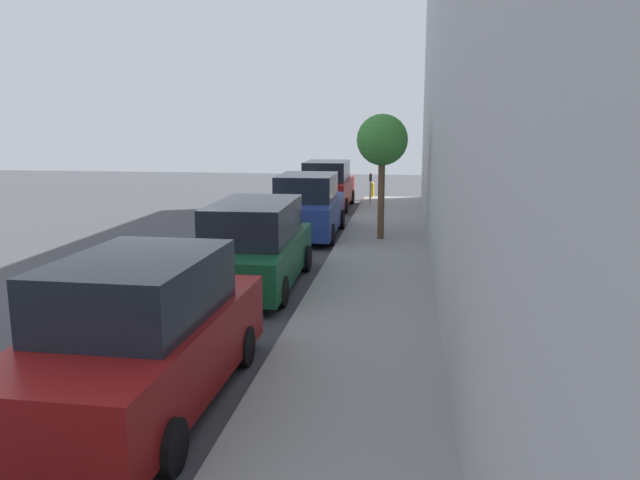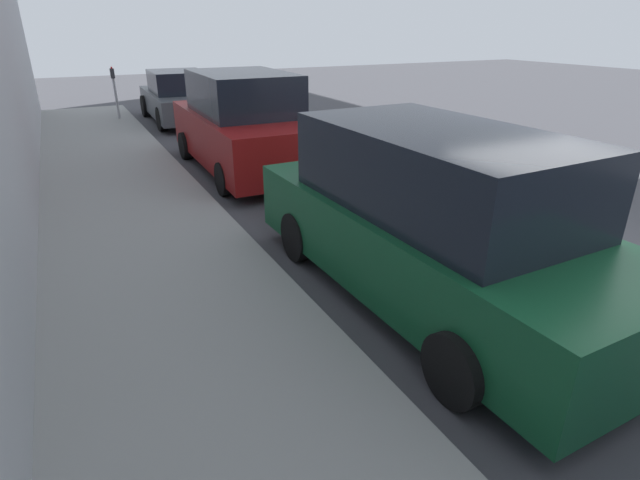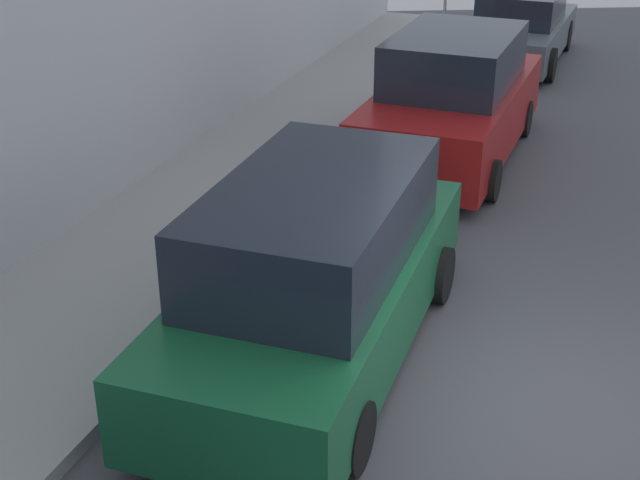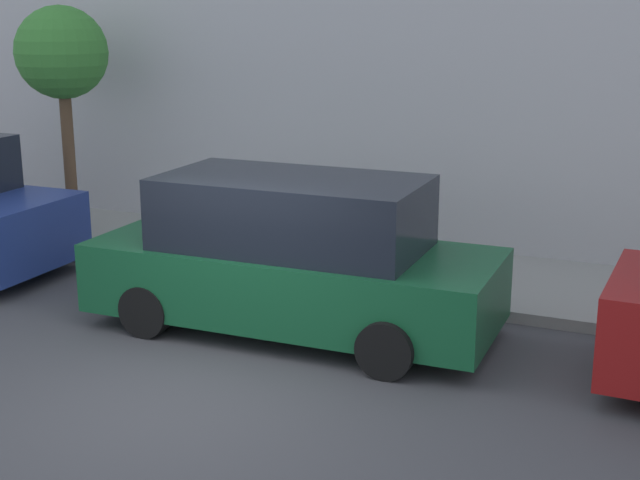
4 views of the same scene
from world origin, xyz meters
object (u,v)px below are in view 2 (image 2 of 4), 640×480
Objects in this scene: parking_meter_near at (114,87)px; parked_minivan_third at (432,219)px; parked_suv_second at (245,125)px; parked_sedan_nearest at (179,98)px.

parked_minivan_third is at bearing 97.76° from parking_meter_near.
parked_suv_second is at bearing 104.12° from parking_meter_near.
parked_minivan_third is at bearing 90.21° from parked_suv_second.
parked_minivan_third is (-0.02, 6.04, -0.01)m from parked_suv_second.
parked_sedan_nearest is 0.92× the size of parked_minivan_third.
parked_minivan_third reaches higher than parking_meter_near.
parked_sedan_nearest is 1.92m from parking_meter_near.
parking_meter_near reaches higher than parked_sedan_nearest.
parked_minivan_third reaches higher than parked_sedan_nearest.
parked_suv_second is 7.16m from parking_meter_near.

